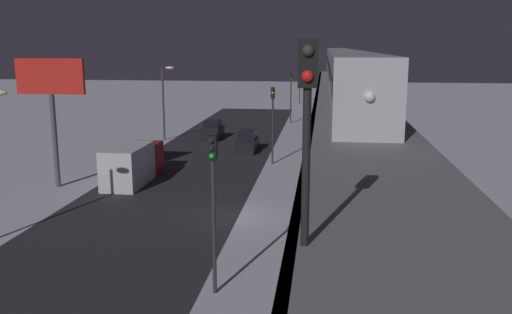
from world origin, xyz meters
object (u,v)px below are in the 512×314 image
sedan_black_2 (213,131)px  commercial_billboard (51,89)px  traffic_light_far (291,90)px  subway_train (342,65)px  box_truck (133,163)px  sedan_black (247,143)px  rail_signal (307,108)px  traffic_light_near (213,192)px  traffic_light_distant (300,79)px  traffic_light_mid (273,114)px

sedan_black_2 → commercial_billboard: bearing=72.0°
sedan_black_2 → traffic_light_far: (-7.50, -12.81, 3.40)m
subway_train → box_truck: subway_train is taller
subway_train → traffic_light_far: (5.97, -9.86, -3.47)m
box_truck → commercial_billboard: 7.56m
sedan_black → traffic_light_far: bearing=81.4°
rail_signal → box_truck: 30.93m
sedan_black → commercial_billboard: 19.51m
traffic_light_near → traffic_light_distant: (0.00, -73.40, 0.00)m
subway_train → sedan_black: (8.87, 9.25, -6.87)m
sedan_black_2 → traffic_light_distant: 38.17m
sedan_black → traffic_light_distant: size_ratio=0.68×
traffic_light_mid → commercial_billboard: 17.25m
rail_signal → sedan_black_2: 47.89m
rail_signal → sedan_black: bearing=-80.3°
subway_train → rail_signal: size_ratio=18.52×
sedan_black → traffic_light_far: traffic_light_far is taller
subway_train → sedan_black_2: 15.40m
sedan_black → traffic_light_near: 30.15m
sedan_black → traffic_light_near: (-2.90, 29.82, 3.40)m
sedan_black → traffic_light_distant: 43.81m
sedan_black → sedan_black_2: 7.80m
traffic_light_near → commercial_billboard: size_ratio=0.72×
rail_signal → traffic_light_mid: bearing=-83.6°
rail_signal → traffic_light_distant: (3.85, -83.14, -4.42)m
traffic_light_near → traffic_light_far: (0.00, -48.93, 0.00)m
traffic_light_far → commercial_billboard: size_ratio=0.72×
sedan_black_2 → traffic_light_mid: 14.27m
box_truck → traffic_light_near: 19.85m
rail_signal → box_truck: size_ratio=0.54×
box_truck → commercial_billboard: size_ratio=0.83×
subway_train → rail_signal: rail_signal is taller
sedan_black_2 → rail_signal: bearing=103.9°
box_truck → traffic_light_far: bearing=-106.7°
sedan_black_2 → box_truck: 19.04m
traffic_light_mid → traffic_light_distant: bearing=-90.0°
rail_signal → traffic_light_distant: rail_signal is taller
sedan_black_2 → commercial_billboard: 22.84m
traffic_light_near → traffic_light_distant: same height
subway_train → box_truck: size_ratio=10.01×
sedan_black → traffic_light_far: size_ratio=0.68×
traffic_light_near → traffic_light_far: bearing=-90.0°
subway_train → box_truck: 27.52m
subway_train → traffic_light_mid: subway_train is taller
traffic_light_mid → traffic_light_distant: 48.93m
rail_signal → traffic_light_distant: bearing=-87.3°
traffic_light_mid → traffic_light_far: size_ratio=1.00×
sedan_black → traffic_light_mid: traffic_light_mid is taller
subway_train → sedan_black_2: size_ratio=17.88×
traffic_light_near → commercial_billboard: bearing=-46.7°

